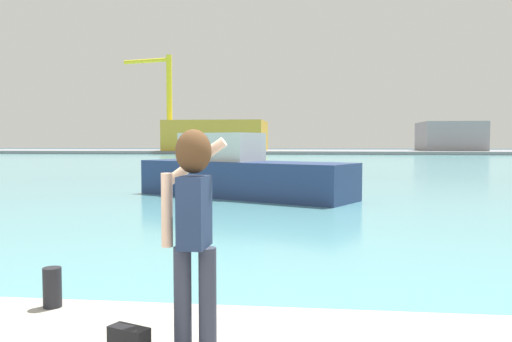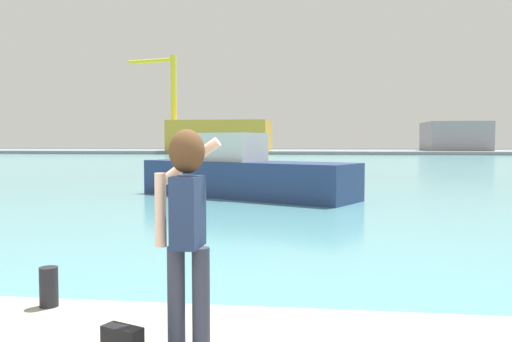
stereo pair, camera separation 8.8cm
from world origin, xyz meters
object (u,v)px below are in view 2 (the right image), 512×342
Objects in this scene: person_photographer at (187,216)px; harbor_bollard at (49,287)px; warehouse_left at (221,136)px; port_crane at (169,94)px; boat_moored at (243,173)px; warehouse_right at (455,136)px; handbag at (122,342)px.

person_photographer reaches higher than harbor_bollard.
port_crane reaches higher than warehouse_left.
port_crane reaches higher than boat_moored.
warehouse_right is at bearing 74.19° from harbor_bollard.
warehouse_left is (-15.12, 86.73, 2.43)m from harbor_bollard.
handbag is at bearing -73.64° from port_crane.
person_photographer reaches higher than handbag.
warehouse_right reaches higher than person_photographer.
boat_moored is 72.99m from warehouse_left.
warehouse_right is 51.08m from port_crane.
warehouse_left is 1.50× the size of warehouse_right.
warehouse_left is at bearing -173.68° from warehouse_right.
warehouse_left reaches higher than boat_moored.
person_photographer is 0.10× the size of warehouse_left.
boat_moored is (-2.03, 16.17, -0.67)m from person_photographer.
warehouse_right is (25.84, 91.27, 2.32)m from harbor_bollard.
warehouse_right reaches higher than handbag.
boat_moored reaches higher than handbag.
handbag is at bearing -57.72° from boat_moored.
person_photographer is at bearing -56.06° from boat_moored.
person_photographer is 91.31m from port_crane.
port_crane is (-25.62, 87.26, 9.91)m from handbag.
boat_moored reaches higher than harbor_bollard.
boat_moored is at bearing 95.48° from handbag.
harbor_bollard is 90.09m from port_crane.
boat_moored is (-0.38, 15.28, 0.20)m from harbor_bollard.
warehouse_left is (-16.32, 87.83, 2.51)m from handbag.
warehouse_right reaches higher than boat_moored.
handbag is 91.48m from port_crane.
port_crane is at bearing -176.48° from warehouse_left.
boat_moored is 0.53× the size of port_crane.
port_crane reaches higher than person_photographer.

